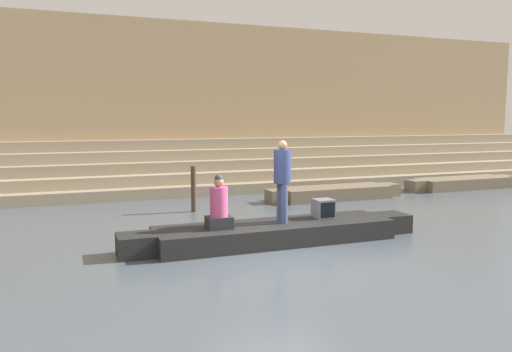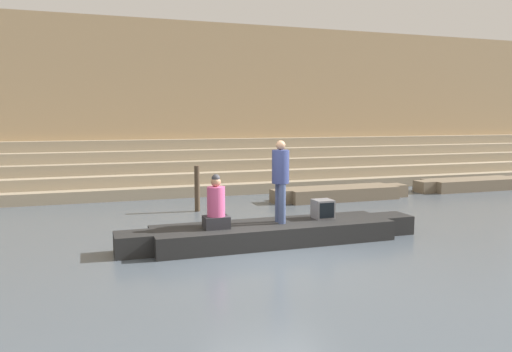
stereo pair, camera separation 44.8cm
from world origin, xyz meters
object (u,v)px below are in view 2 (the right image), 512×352
(tv_set, at_px, (323,209))
(moored_boat_shore, at_px, (341,193))
(mooring_post, at_px, (197,189))
(moored_boat_distant, at_px, (473,184))
(person_rowing, at_px, (216,207))
(rowboat_main, at_px, (274,232))
(person_standing, at_px, (280,176))

(tv_set, relative_size, moored_boat_shore, 0.09)
(moored_boat_shore, height_order, mooring_post, mooring_post)
(moored_boat_distant, bearing_deg, person_rowing, -155.71)
(moored_boat_distant, bearing_deg, mooring_post, -175.21)
(rowboat_main, height_order, person_rowing, person_rowing)
(mooring_post, bearing_deg, moored_boat_shore, 6.16)
(person_rowing, xyz_separation_m, mooring_post, (0.50, 4.20, -0.21))
(person_standing, relative_size, moored_boat_shore, 0.37)
(person_standing, relative_size, moored_boat_distant, 0.36)
(rowboat_main, distance_m, moored_boat_distant, 11.21)
(person_rowing, height_order, moored_boat_shore, person_rowing)
(rowboat_main, bearing_deg, person_rowing, -175.76)
(person_standing, bearing_deg, person_rowing, 174.67)
(mooring_post, bearing_deg, moored_boat_distant, 5.05)
(rowboat_main, height_order, moored_boat_shore, rowboat_main)
(moored_boat_distant, relative_size, mooring_post, 3.71)
(person_standing, distance_m, person_rowing, 1.58)
(person_rowing, relative_size, tv_set, 2.61)
(person_standing, xyz_separation_m, moored_boat_distant, (9.83, 5.07, -1.24))
(person_rowing, bearing_deg, person_standing, 11.63)
(mooring_post, bearing_deg, tv_set, -62.61)
(tv_set, xyz_separation_m, mooring_post, (-2.06, 3.97, 0.02))
(tv_set, height_order, mooring_post, mooring_post)
(person_rowing, xyz_separation_m, moored_boat_distant, (11.29, 5.16, -0.65))
(moored_boat_shore, xyz_separation_m, moored_boat_distant, (5.83, 0.42, -0.00))
(tv_set, height_order, moored_boat_shore, tv_set)
(tv_set, distance_m, moored_boat_distant, 10.03)
(tv_set, bearing_deg, mooring_post, 124.74)
(tv_set, relative_size, moored_boat_distant, 0.09)
(person_standing, relative_size, mooring_post, 1.35)
(person_standing, xyz_separation_m, moored_boat_shore, (4.00, 4.65, -1.24))
(person_rowing, xyz_separation_m, tv_set, (2.56, 0.23, -0.23))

